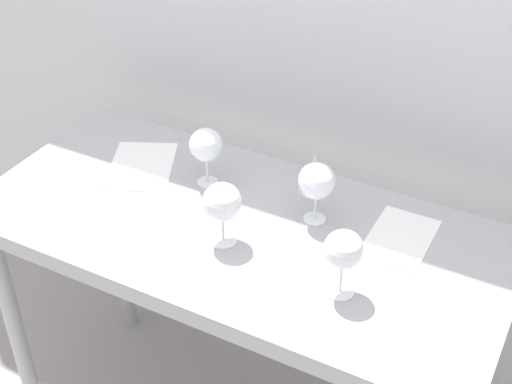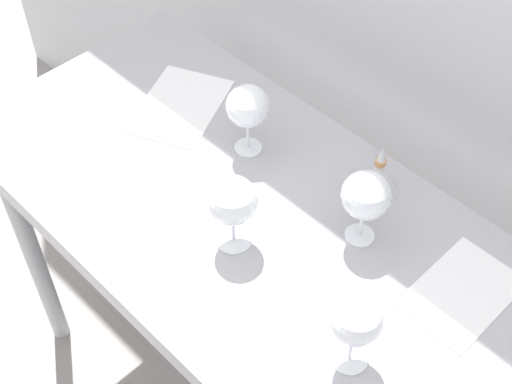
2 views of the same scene
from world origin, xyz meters
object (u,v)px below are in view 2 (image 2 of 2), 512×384
(wine_glass_near_right, at_px, (356,321))
(wine_glass_near_center, at_px, (232,202))
(wine_glass_far_left, at_px, (248,107))
(tasting_sheet_lower, at_px, (462,293))
(wine_glass_far_right, at_px, (366,197))
(decanter_funnel, at_px, (378,176))
(tasting_sheet_upper, at_px, (180,106))

(wine_glass_near_right, distance_m, wine_glass_near_center, 0.33)
(wine_glass_far_left, xyz_separation_m, tasting_sheet_lower, (0.55, 0.02, -0.12))
(wine_glass_far_right, xyz_separation_m, decanter_funnel, (-0.06, 0.12, -0.08))
(wine_glass_far_left, distance_m, decanter_funnel, 0.31)
(wine_glass_far_left, bearing_deg, wine_glass_near_center, -50.42)
(wine_glass_far_right, height_order, tasting_sheet_lower, wine_glass_far_right)
(wine_glass_near_right, xyz_separation_m, wine_glass_far_left, (-0.50, 0.24, -0.00))
(decanter_funnel, bearing_deg, wine_glass_far_right, -64.43)
(wine_glass_near_right, height_order, tasting_sheet_lower, wine_glass_near_right)
(wine_glass_far_left, relative_size, wine_glass_near_center, 1.01)
(wine_glass_near_right, height_order, wine_glass_far_left, wine_glass_near_right)
(wine_glass_near_center, height_order, tasting_sheet_lower, wine_glass_near_center)
(wine_glass_far_left, height_order, wine_glass_near_center, wine_glass_far_left)
(wine_glass_far_left, bearing_deg, wine_glass_far_right, -2.48)
(wine_glass_far_right, bearing_deg, wine_glass_near_center, -132.11)
(wine_glass_far_left, distance_m, tasting_sheet_lower, 0.57)
(wine_glass_near_right, height_order, decanter_funnel, wine_glass_near_right)
(wine_glass_far_right, xyz_separation_m, tasting_sheet_lower, (0.22, 0.03, -0.12))
(wine_glass_near_center, bearing_deg, wine_glass_near_right, -6.11)
(tasting_sheet_upper, bearing_deg, wine_glass_near_right, -42.33)
(wine_glass_near_center, distance_m, decanter_funnel, 0.34)
(wine_glass_far_left, bearing_deg, tasting_sheet_lower, 1.82)
(tasting_sheet_upper, relative_size, tasting_sheet_lower, 1.12)
(wine_glass_far_right, bearing_deg, decanter_funnel, 115.57)
(wine_glass_near_right, relative_size, wine_glass_far_right, 1.01)
(wine_glass_near_center, xyz_separation_m, tasting_sheet_lower, (0.39, 0.22, -0.11))
(wine_glass_far_left, height_order, tasting_sheet_lower, wine_glass_far_left)
(wine_glass_far_left, relative_size, tasting_sheet_upper, 0.68)
(wine_glass_near_center, height_order, wine_glass_far_right, wine_glass_far_right)
(wine_glass_near_center, xyz_separation_m, tasting_sheet_upper, (-0.38, 0.18, -0.11))
(wine_glass_far_left, xyz_separation_m, tasting_sheet_upper, (-0.21, -0.02, -0.12))
(tasting_sheet_lower, distance_m, decanter_funnel, 0.30)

